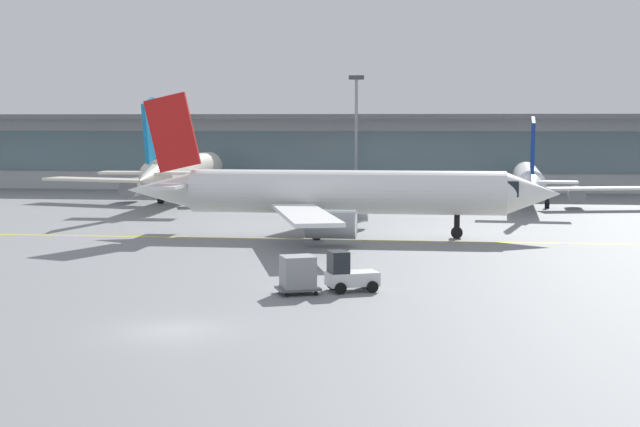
{
  "coord_description": "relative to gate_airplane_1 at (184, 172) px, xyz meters",
  "views": [
    {
      "loc": [
        10.57,
        -37.45,
        8.69
      ],
      "look_at": [
        3.86,
        20.01,
        3.0
      ],
      "focal_mm": 52.6,
      "sensor_mm": 36.0,
      "label": 1
    }
  ],
  "objects": [
    {
      "name": "gate_airplane_1",
      "position": [
        0.0,
        0.0,
        0.0
      ],
      "size": [
        30.83,
        33.08,
        10.98
      ],
      "rotation": [
        0.0,
        0.0,
        1.59
      ],
      "color": "silver",
      "rests_on": "ground_plane"
    },
    {
      "name": "gate_airplane_2",
      "position": [
        36.18,
        -1.1,
        -0.55
      ],
      "size": [
        25.66,
        27.66,
        9.16
      ],
      "rotation": [
        0.0,
        0.0,
        1.5
      ],
      "color": "white",
      "rests_on": "ground_plane"
    },
    {
      "name": "taxiway_centreline_stripe",
      "position": [
        19.94,
        -29.9,
        -3.29
      ],
      "size": [
        110.0,
        1.54,
        0.01
      ],
      "primitive_type": "cube",
      "rotation": [
        0.0,
        0.0,
        -0.01
      ],
      "color": "yellow",
      "rests_on": "ground_plane"
    },
    {
      "name": "apron_light_mast_1",
      "position": [
        17.52,
        12.73,
        4.45
      ],
      "size": [
        1.8,
        0.36,
        14.1
      ],
      "color": "gray",
      "rests_on": "ground_plane"
    },
    {
      "name": "ground_plane",
      "position": [
        15.57,
        -60.66,
        -3.29
      ],
      "size": [
        400.0,
        400.0,
        0.0
      ],
      "primitive_type": "plane",
      "color": "gray"
    },
    {
      "name": "baggage_tug",
      "position": [
        22.07,
        -50.78,
        -2.4
      ],
      "size": [
        2.94,
        2.38,
        2.1
      ],
      "rotation": [
        0.0,
        0.0,
        0.39
      ],
      "color": "silver",
      "rests_on": "ground_plane"
    },
    {
      "name": "taxiing_regional_jet",
      "position": [
        19.51,
        -27.89,
        -0.01
      ],
      "size": [
        32.99,
        30.77,
        10.95
      ],
      "rotation": [
        0.0,
        0.0,
        -0.01
      ],
      "color": "white",
      "rests_on": "ground_plane"
    },
    {
      "name": "terminal_concourse",
      "position": [
        15.57,
        22.04,
        1.63
      ],
      "size": [
        172.35,
        11.0,
        9.6
      ],
      "color": "#B2B7BC",
      "rests_on": "ground_plane"
    },
    {
      "name": "cargo_dolly_lead",
      "position": [
        19.6,
        -51.8,
        -2.24
      ],
      "size": [
        2.55,
        2.28,
        1.94
      ],
      "rotation": [
        0.0,
        0.0,
        0.39
      ],
      "color": "#595B60",
      "rests_on": "ground_plane"
    }
  ]
}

